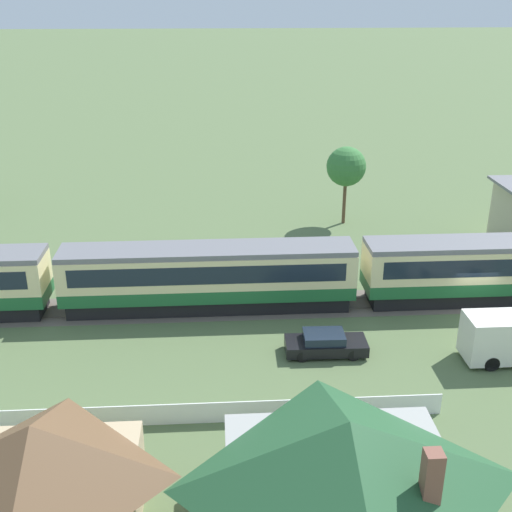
{
  "coord_description": "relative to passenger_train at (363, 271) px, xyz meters",
  "views": [
    {
      "loc": [
        -15.21,
        -33.55,
        17.93
      ],
      "look_at": [
        -12.78,
        4.53,
        1.99
      ],
      "focal_mm": 45.0,
      "sensor_mm": 36.0,
      "label": 1
    }
  ],
  "objects": [
    {
      "name": "yard_tree_0",
      "position": [
        1.68,
        14.63,
        2.57
      ],
      "size": [
        3.17,
        3.17,
        6.38
      ],
      "color": "brown",
      "rests_on": "ground_plane"
    },
    {
      "name": "cottage_brown_roof_2",
      "position": [
        -14.84,
        -17.84,
        0.48
      ],
      "size": [
        6.67,
        6.76,
        5.15
      ],
      "color": "tan",
      "rests_on": "ground_plane"
    },
    {
      "name": "railway_track",
      "position": [
        -2.8,
        0.0,
        -2.18
      ],
      "size": [
        139.21,
        3.6,
        0.04
      ],
      "color": "#665B51",
      "rests_on": "ground_plane"
    },
    {
      "name": "ground_plane",
      "position": [
        6.48,
        -1.35,
        -2.19
      ],
      "size": [
        600.0,
        600.0,
        0.0
      ],
      "primitive_type": "plane",
      "color": "#566B42"
    },
    {
      "name": "passenger_train",
      "position": [
        0.0,
        0.0,
        0.0
      ],
      "size": [
        72.19,
        2.9,
        3.94
      ],
      "color": "#1E6033",
      "rests_on": "ground_plane"
    },
    {
      "name": "cottage_dark_green_roof",
      "position": [
        -4.71,
        -18.55,
        0.59
      ],
      "size": [
        8.48,
        8.58,
        5.35
      ],
      "color": "#9E9E99",
      "rests_on": "ground_plane"
    },
    {
      "name": "parked_car_black",
      "position": [
        -3.18,
        -5.71,
        -1.6
      ],
      "size": [
        4.33,
        1.83,
        1.23
      ],
      "rotation": [
        0.0,
        0.0,
        -0.02
      ],
      "color": "black",
      "rests_on": "ground_plane"
    }
  ]
}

